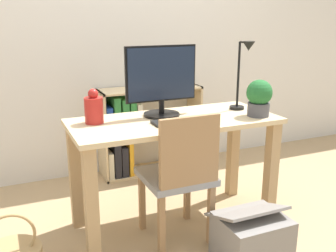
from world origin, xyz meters
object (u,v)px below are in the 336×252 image
Objects in this scene: keyboard at (179,121)px; vase at (94,109)px; chair at (180,174)px; storage_box at (251,237)px; bookshelf at (133,132)px; potted_plant at (259,97)px; desk_lamp at (243,69)px; monitor at (161,78)px.

keyboard is 0.51m from vase.
chair reaches higher than storage_box.
chair is 1.14m from bookshelf.
bookshelf reaches higher than storage_box.
keyboard is 1.37× the size of potted_plant.
desk_lamp reaches higher than chair.
storage_box is at bearing -66.92° from monitor.
potted_plant is 0.28× the size of chair.
vase is at bearing 151.96° from chair.
monitor is 0.63m from potted_plant.
desk_lamp is at bearing 11.22° from keyboard.
desk_lamp is 0.56× the size of chair.
storage_box is (0.29, -0.34, -0.30)m from chair.
storage_box is (-0.27, -0.55, -0.87)m from desk_lamp.
storage_box is at bearing -41.68° from chair.
potted_plant is 0.27× the size of bookshelf.
chair is 0.54m from storage_box.
potted_plant reaches higher than bookshelf.
chair reaches higher than keyboard.
desk_lamp is 1.21m from bookshelf.
vase is at bearing 138.01° from storage_box.
storage_box is (0.20, -1.47, -0.23)m from bookshelf.
bookshelf is (0.09, 1.14, -0.07)m from chair.
monitor is 1.02m from bookshelf.
vase reaches higher than keyboard.
monitor is 1.09m from storage_box.
storage_box is at bearing -41.99° from vase.
desk_lamp reaches higher than bookshelf.
monitor is 0.55m from desk_lamp.
monitor is at bearing 169.74° from desk_lamp.
monitor reaches higher than keyboard.
potted_plant reaches higher than storage_box.
chair is 2.16× the size of storage_box.
potted_plant is (1.00, -0.25, 0.03)m from vase.
chair is at bearing -110.75° from keyboard.
desk_lamp is (0.54, -0.10, 0.04)m from monitor.
keyboard is at bearing 173.67° from potted_plant.
storage_box is at bearing -61.18° from keyboard.
vase reaches higher than storage_box.
bookshelf is 2.31× the size of storage_box.
potted_plant is at bearing -65.70° from bookshelf.
potted_plant is (0.02, -0.16, -0.16)m from desk_lamp.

